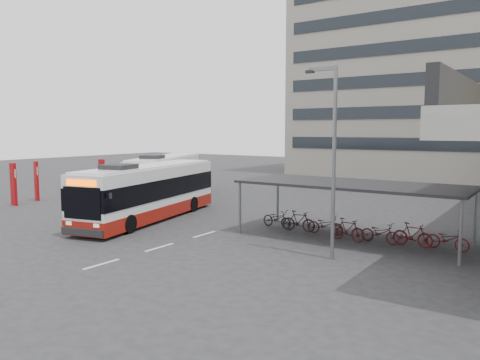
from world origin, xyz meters
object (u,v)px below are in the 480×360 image
Objects in this scene: lamp_post at (332,151)px; pedestrian at (138,195)px; bus_main at (149,192)px; bus_teal at (165,176)px.

pedestrian is at bearing 163.79° from lamp_post.
bus_main is at bearing -122.10° from pedestrian.
bus_main is 11.90m from lamp_post.
bus_main is at bearing -76.57° from bus_teal.
lamp_post is (11.45, -1.87, 2.63)m from bus_main.
pedestrian is 0.23× the size of lamp_post.
bus_teal is at bearing 28.22° from pedestrian.
lamp_post is (17.15, -9.15, 2.64)m from bus_teal.
pedestrian is at bearing 133.15° from bus_main.
pedestrian is 15.57m from lamp_post.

